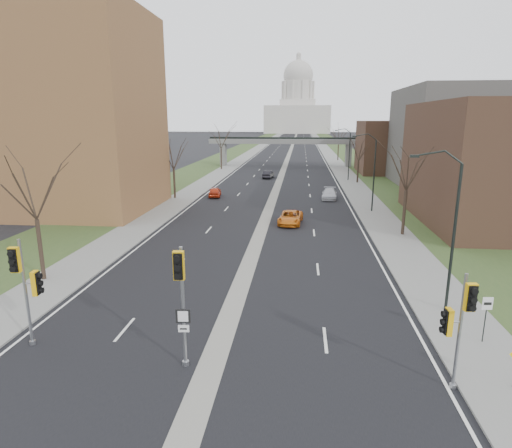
% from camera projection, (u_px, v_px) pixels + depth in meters
% --- Properties ---
extents(ground, '(700.00, 700.00, 0.00)m').
position_uv_depth(ground, '(215.00, 357.00, 19.09)').
color(ground, black).
rests_on(ground, ground).
extents(road_surface, '(20.00, 600.00, 0.01)m').
position_uv_depth(road_surface, '(292.00, 147.00, 163.96)').
color(road_surface, black).
rests_on(road_surface, ground).
extents(median_strip, '(1.20, 600.00, 0.02)m').
position_uv_depth(median_strip, '(292.00, 147.00, 163.96)').
color(median_strip, gray).
rests_on(median_strip, ground).
extents(sidewalk_right, '(4.00, 600.00, 0.12)m').
position_uv_depth(sidewalk_right, '(323.00, 147.00, 162.73)').
color(sidewalk_right, gray).
rests_on(sidewalk_right, ground).
extents(sidewalk_left, '(4.00, 600.00, 0.12)m').
position_uv_depth(sidewalk_left, '(261.00, 146.00, 165.16)').
color(sidewalk_left, gray).
rests_on(sidewalk_left, ground).
extents(grass_verge_right, '(8.00, 600.00, 0.10)m').
position_uv_depth(grass_verge_right, '(339.00, 147.00, 162.13)').
color(grass_verge_right, '#263C1B').
rests_on(grass_verge_right, ground).
extents(grass_verge_left, '(8.00, 600.00, 0.10)m').
position_uv_depth(grass_verge_left, '(245.00, 146.00, 165.77)').
color(grass_verge_left, '#263C1B').
rests_on(grass_verge_left, ground).
extents(apartment_building, '(25.00, 16.00, 22.00)m').
position_uv_depth(apartment_building, '(38.00, 113.00, 48.07)').
color(apartment_building, brown).
rests_on(apartment_building, ground).
extents(commercial_block_near, '(16.00, 20.00, 12.00)m').
position_uv_depth(commercial_block_near, '(508.00, 164.00, 42.27)').
color(commercial_block_near, '#452D20').
rests_on(commercial_block_near, ground).
extents(commercial_block_mid, '(18.00, 22.00, 15.00)m').
position_uv_depth(commercial_block_mid, '(463.00, 138.00, 64.69)').
color(commercial_block_mid, '#4E4C48').
rests_on(commercial_block_mid, ground).
extents(commercial_block_far, '(14.00, 14.00, 10.00)m').
position_uv_depth(commercial_block_far, '(396.00, 147.00, 83.28)').
color(commercial_block_far, '#452D20').
rests_on(commercial_block_far, ground).
extents(pedestrian_bridge, '(34.00, 3.00, 6.45)m').
position_uv_depth(pedestrian_bridge, '(285.00, 144.00, 95.20)').
color(pedestrian_bridge, slate).
rests_on(pedestrian_bridge, ground).
extents(capitol, '(48.00, 42.00, 55.75)m').
position_uv_depth(capitol, '(298.00, 108.00, 323.71)').
color(capitol, beige).
rests_on(capitol, ground).
extents(streetlight_near, '(2.61, 0.20, 8.70)m').
position_uv_depth(streetlight_near, '(443.00, 186.00, 22.11)').
color(streetlight_near, black).
rests_on(streetlight_near, sidewalk_right).
extents(streetlight_mid, '(2.61, 0.20, 8.70)m').
position_uv_depth(streetlight_mid, '(368.00, 150.00, 47.22)').
color(streetlight_mid, black).
rests_on(streetlight_mid, sidewalk_right).
extents(streetlight_far, '(2.61, 0.20, 8.70)m').
position_uv_depth(streetlight_far, '(345.00, 140.00, 72.34)').
color(streetlight_far, black).
rests_on(streetlight_far, sidewalk_right).
extents(tree_left_a, '(7.20, 7.20, 9.40)m').
position_uv_depth(tree_left_a, '(32.00, 180.00, 26.55)').
color(tree_left_a, '#382B21').
rests_on(tree_left_a, sidewalk_left).
extents(tree_left_b, '(6.75, 6.75, 8.81)m').
position_uv_depth(tree_left_b, '(173.00, 151.00, 55.62)').
color(tree_left_b, '#382B21').
rests_on(tree_left_b, sidewalk_left).
extents(tree_left_c, '(7.65, 7.65, 9.99)m').
position_uv_depth(tree_left_c, '(221.00, 135.00, 88.26)').
color(tree_left_c, '#382B21').
rests_on(tree_left_c, sidewalk_left).
extents(tree_right_a, '(7.20, 7.20, 9.40)m').
position_uv_depth(tree_right_a, '(408.00, 162.00, 37.44)').
color(tree_right_a, '#382B21').
rests_on(tree_right_a, sidewalk_right).
extents(tree_right_b, '(6.30, 6.30, 8.22)m').
position_uv_depth(tree_right_b, '(359.00, 148.00, 69.51)').
color(tree_right_b, '#382B21').
rests_on(tree_right_b, sidewalk_right).
extents(tree_right_c, '(7.65, 7.65, 9.99)m').
position_uv_depth(tree_right_c, '(339.00, 133.00, 107.85)').
color(tree_right_c, '#382B21').
rests_on(tree_right_c, sidewalk_right).
extents(signal_pole_left, '(0.89, 1.00, 5.16)m').
position_uv_depth(signal_pole_left, '(26.00, 279.00, 19.14)').
color(signal_pole_left, gray).
rests_on(signal_pole_left, ground).
extents(signal_pole_median, '(0.62, 0.88, 5.34)m').
position_uv_depth(signal_pole_median, '(181.00, 287.00, 17.25)').
color(signal_pole_median, gray).
rests_on(signal_pole_median, ground).
extents(signal_pole_right, '(0.93, 0.82, 4.80)m').
position_uv_depth(signal_pole_right, '(459.00, 317.00, 15.93)').
color(signal_pole_right, gray).
rests_on(signal_pole_right, ground).
extents(speed_limit_sign, '(0.49, 0.07, 2.26)m').
position_uv_depth(speed_limit_sign, '(486.00, 311.00, 19.79)').
color(speed_limit_sign, black).
rests_on(speed_limit_sign, sidewalk_right).
extents(car_left_near, '(2.08, 4.12, 1.35)m').
position_uv_depth(car_left_near, '(215.00, 192.00, 58.34)').
color(car_left_near, red).
rests_on(car_left_near, ground).
extents(car_left_far, '(1.90, 4.25, 1.35)m').
position_uv_depth(car_left_far, '(268.00, 174.00, 76.60)').
color(car_left_far, black).
rests_on(car_left_far, ground).
extents(car_right_near, '(2.64, 4.94, 1.32)m').
position_uv_depth(car_right_near, '(290.00, 217.00, 43.17)').
color(car_right_near, orange).
rests_on(car_right_near, ground).
extents(car_right_mid, '(2.26, 4.80, 1.35)m').
position_uv_depth(car_right_mid, '(329.00, 194.00, 56.73)').
color(car_right_mid, silver).
rests_on(car_right_mid, ground).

